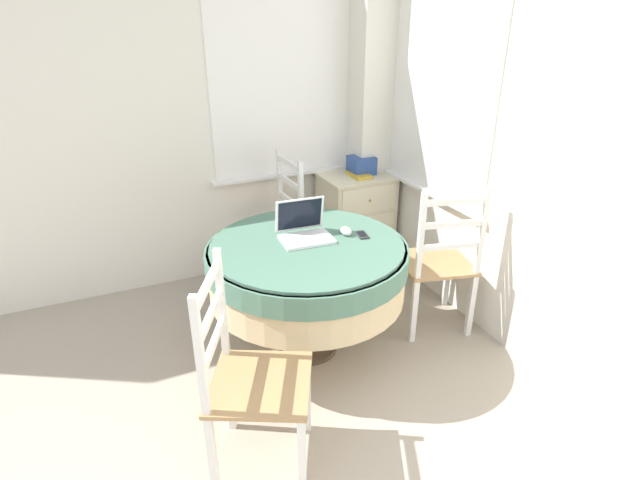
# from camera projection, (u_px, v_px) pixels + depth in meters

# --- Properties ---
(corner_room_shell) EXTENTS (4.27, 4.99, 2.55)m
(corner_room_shell) POSITION_uv_depth(u_px,v_px,m) (351.00, 141.00, 2.83)
(corner_room_shell) COLOR white
(corner_room_shell) RESTS_ON ground_plane
(round_dining_table) EXTENTS (1.17, 1.17, 0.74)m
(round_dining_table) POSITION_uv_depth(u_px,v_px,m) (307.00, 266.00, 2.93)
(round_dining_table) COLOR #4C3D2D
(round_dining_table) RESTS_ON ground_plane
(laptop) EXTENTS (0.31, 0.27, 0.22)m
(laptop) POSITION_uv_depth(u_px,v_px,m) (304.00, 230.00, 2.91)
(laptop) COLOR white
(laptop) RESTS_ON round_dining_table
(computer_mouse) EXTENTS (0.06, 0.09, 0.05)m
(computer_mouse) POSITION_uv_depth(u_px,v_px,m) (346.00, 231.00, 2.96)
(computer_mouse) COLOR white
(computer_mouse) RESTS_ON round_dining_table
(cell_phone) EXTENTS (0.07, 0.12, 0.01)m
(cell_phone) POSITION_uv_depth(u_px,v_px,m) (362.00, 235.00, 2.96)
(cell_phone) COLOR #2D2D33
(cell_phone) RESTS_ON round_dining_table
(dining_chair_near_back_window) EXTENTS (0.46, 0.46, 1.01)m
(dining_chair_near_back_window) POSITION_uv_depth(u_px,v_px,m) (273.00, 227.00, 3.74)
(dining_chair_near_back_window) COLOR #A87F51
(dining_chair_near_back_window) RESTS_ON ground_plane
(dining_chair_near_right_window) EXTENTS (0.53, 0.53, 1.01)m
(dining_chair_near_right_window) POSITION_uv_depth(u_px,v_px,m) (438.00, 263.00, 3.20)
(dining_chair_near_right_window) COLOR #A87F51
(dining_chair_near_right_window) RESTS_ON ground_plane
(dining_chair_camera_near) EXTENTS (0.58, 0.59, 1.01)m
(dining_chair_camera_near) POSITION_uv_depth(u_px,v_px,m) (249.00, 379.00, 2.19)
(dining_chair_camera_near) COLOR #A87F51
(dining_chair_camera_near) RESTS_ON ground_plane
(corner_cabinet) EXTENTS (0.56, 0.47, 0.76)m
(corner_cabinet) POSITION_uv_depth(u_px,v_px,m) (355.00, 219.00, 4.14)
(corner_cabinet) COLOR beige
(corner_cabinet) RESTS_ON ground_plane
(storage_box) EXTENTS (0.19, 0.18, 0.14)m
(storage_box) POSITION_uv_depth(u_px,v_px,m) (361.00, 165.00, 3.99)
(storage_box) COLOR #2D4C93
(storage_box) RESTS_ON corner_cabinet
(book_on_cabinet) EXTENTS (0.13, 0.22, 0.02)m
(book_on_cabinet) POSITION_uv_depth(u_px,v_px,m) (359.00, 175.00, 3.95)
(book_on_cabinet) COLOR gold
(book_on_cabinet) RESTS_ON corner_cabinet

